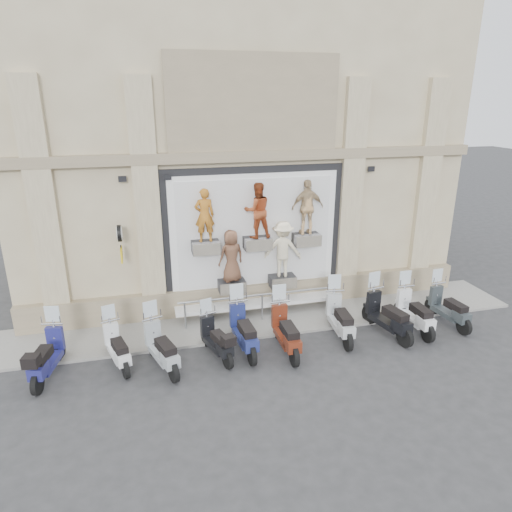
% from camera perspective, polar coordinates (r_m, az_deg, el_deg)
% --- Properties ---
extents(ground, '(90.00, 90.00, 0.00)m').
position_cam_1_polar(ground, '(12.29, 3.26, -12.38)').
color(ground, '#2E2E31').
rests_on(ground, ground).
extents(sidewalk, '(16.00, 2.20, 0.08)m').
position_cam_1_polar(sidewalk, '(14.03, 0.67, -7.90)').
color(sidewalk, gray).
rests_on(sidewalk, ground).
extents(building, '(14.00, 8.60, 12.00)m').
position_cam_1_polar(building, '(17.27, -3.68, 17.74)').
color(building, beige).
rests_on(building, ground).
extents(shop_vitrine, '(5.60, 0.97, 4.30)m').
position_cam_1_polar(shop_vitrine, '(13.75, 0.46, 2.06)').
color(shop_vitrine, black).
rests_on(shop_vitrine, ground).
extents(guard_rail, '(5.06, 0.10, 0.93)m').
position_cam_1_polar(guard_rail, '(13.75, 0.78, -6.50)').
color(guard_rail, '#9EA0A5').
rests_on(guard_rail, ground).
extents(clock_sign_bracket, '(0.10, 0.80, 1.02)m').
position_cam_1_polar(clock_sign_bracket, '(12.96, -16.64, 2.12)').
color(clock_sign_bracket, black).
rests_on(clock_sign_bracket, ground).
extents(scooter_a, '(0.95, 2.01, 1.58)m').
position_cam_1_polar(scooter_a, '(12.18, -24.80, -10.34)').
color(scooter_a, navy).
rests_on(scooter_a, ground).
extents(scooter_b, '(1.00, 1.85, 1.44)m').
position_cam_1_polar(scooter_b, '(12.06, -17.05, -10.00)').
color(scooter_b, silver).
rests_on(scooter_b, ground).
extents(scooter_c, '(1.14, 2.03, 1.58)m').
position_cam_1_polar(scooter_c, '(11.65, -11.80, -10.20)').
color(scooter_c, '#8E9599').
rests_on(scooter_c, ground).
extents(scooter_d, '(0.98, 1.83, 1.43)m').
position_cam_1_polar(scooter_d, '(11.95, -5.03, -9.46)').
color(scooter_d, black).
rests_on(scooter_d, ground).
extents(scooter_e, '(0.70, 2.07, 1.65)m').
position_cam_1_polar(scooter_e, '(12.14, -1.57, -8.30)').
color(scooter_e, navy).
rests_on(scooter_e, ground).
extents(scooter_f, '(0.62, 2.04, 1.65)m').
position_cam_1_polar(scooter_f, '(12.12, 3.77, -8.38)').
color(scooter_f, '#591E0F').
rests_on(scooter_f, ground).
extents(scooter_g, '(0.80, 2.07, 1.64)m').
position_cam_1_polar(scooter_g, '(12.99, 10.52, -6.72)').
color(scooter_g, '#A2A5A8').
rests_on(scooter_g, ground).
extents(scooter_h, '(0.99, 2.15, 1.68)m').
position_cam_1_polar(scooter_h, '(13.42, 16.18, -6.23)').
color(scooter_h, black).
rests_on(scooter_h, ground).
extents(scooter_i, '(0.58, 1.98, 1.61)m').
position_cam_1_polar(scooter_i, '(13.93, 19.30, -5.78)').
color(scooter_i, silver).
rests_on(scooter_i, ground).
extents(scooter_j, '(0.71, 1.94, 1.54)m').
position_cam_1_polar(scooter_j, '(14.66, 23.02, -5.13)').
color(scooter_j, '#2A3134').
rests_on(scooter_j, ground).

